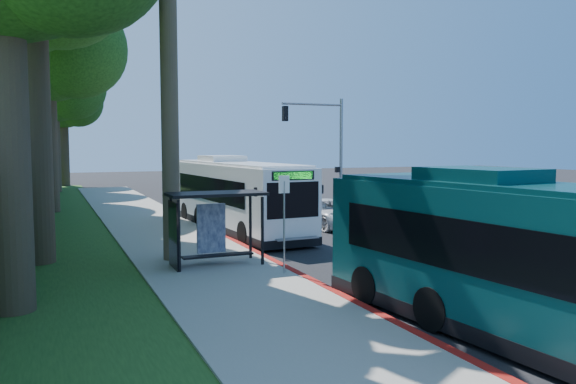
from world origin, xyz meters
name	(u,v)px	position (x,y,z in m)	size (l,w,h in m)	color
ground	(354,240)	(0.00, 0.00, 0.00)	(140.00, 140.00, 0.00)	black
sidewalk	(188,251)	(-7.30, 0.00, 0.06)	(4.50, 70.00, 0.12)	gray
red_curb	(284,267)	(-5.00, -4.00, 0.07)	(0.25, 30.00, 0.13)	maroon
grass_verge	(28,242)	(-13.00, 5.00, 0.03)	(8.00, 70.00, 0.06)	#234719
bus_shelter	(208,214)	(-7.26, -2.86, 1.81)	(3.20, 1.51, 2.55)	black
stop_sign_pole	(284,211)	(-5.40, -5.00, 2.08)	(0.35, 0.06, 3.17)	gray
traffic_signal_pole	(327,140)	(3.78, 10.00, 4.42)	(4.10, 0.30, 7.00)	gray
tree_2	(47,38)	(-11.89, 15.98, 10.48)	(8.82, 8.40, 15.12)	#382B1E
tree_3	(16,34)	(-13.88, 23.98, 11.98)	(10.08, 9.60, 17.28)	#382B1E
tree_4	(53,80)	(-11.40, 31.98, 9.73)	(8.40, 8.00, 14.14)	#382B1E
tree_5	(63,97)	(-10.41, 39.99, 8.96)	(7.35, 7.00, 12.86)	#382B1E
white_bus	(235,194)	(-3.80, 4.85, 1.75)	(3.28, 12.18, 3.59)	white
teal_bus	(552,265)	(-3.06, -13.04, 1.76)	(3.75, 12.29, 3.60)	#093435
pickup	(327,213)	(0.73, 3.99, 0.70)	(2.33, 5.06, 1.41)	silver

